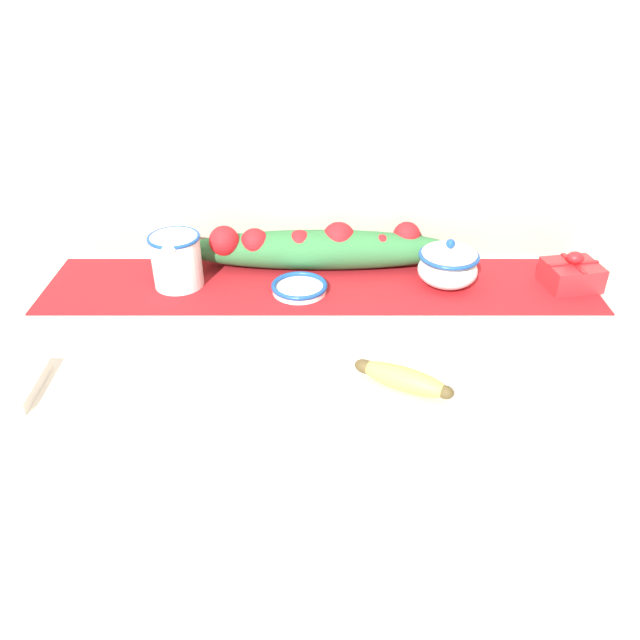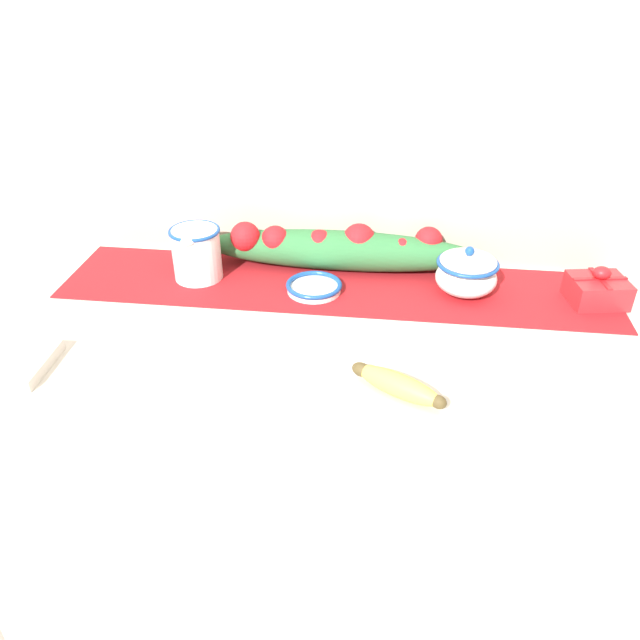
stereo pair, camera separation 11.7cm
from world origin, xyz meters
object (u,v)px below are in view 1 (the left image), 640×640
cream_pitcher (181,258)px  small_dish (303,287)px  gift_box (576,274)px  sugar_bowl (452,265)px  napkin_stack (4,385)px  spoon (521,337)px  banana (407,379)px

cream_pitcher → small_dish: size_ratio=1.09×
gift_box → small_dish: bearing=-177.3°
sugar_bowl → small_dish: sugar_bowl is taller
cream_pitcher → napkin_stack: bearing=-122.1°
spoon → small_dish: bearing=171.0°
cream_pitcher → spoon: (0.69, -0.21, -0.06)m
small_dish → gift_box: gift_box is taller
cream_pitcher → small_dish: 0.27m
banana → spoon: 0.29m
cream_pitcher → gift_box: 0.86m
banana → gift_box: gift_box is taller
small_dish → spoon: (0.43, -0.18, -0.01)m
banana → napkin_stack: banana is taller
banana → small_dish: bearing=119.1°
cream_pitcher → banana: size_ratio=0.79×
sugar_bowl → banana: size_ratio=0.78×
sugar_bowl → small_dish: size_ratio=1.08×
small_dish → spoon: bearing=-23.0°
sugar_bowl → banana: (-0.14, -0.37, -0.03)m
napkin_stack → cream_pitcher: bearing=57.9°
cream_pitcher → banana: cream_pitcher is taller
spoon → gift_box: bearing=64.6°
napkin_stack → gift_box: (1.10, 0.37, 0.02)m
cream_pitcher → spoon: 0.73m
cream_pitcher → spoon: bearing=-17.2°
banana → cream_pitcher: bearing=140.9°
small_dish → cream_pitcher: bearing=172.7°
sugar_bowl → napkin_stack: bearing=-155.7°
small_dish → banana: 0.38m
gift_box → spoon: bearing=-129.4°
sugar_bowl → spoon: (0.10, -0.21, -0.05)m
banana → napkin_stack: bearing=-179.4°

